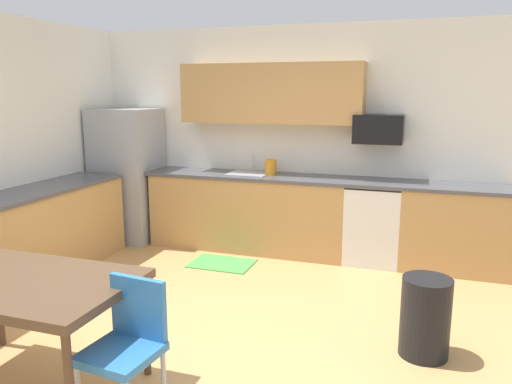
# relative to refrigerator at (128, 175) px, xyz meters

# --- Properties ---
(ground_plane) EXTENTS (12.00, 12.00, 0.00)m
(ground_plane) POSITION_rel_refrigerator_xyz_m (2.18, -2.22, -0.85)
(ground_plane) COLOR tan
(wall_back) EXTENTS (5.80, 0.10, 2.70)m
(wall_back) POSITION_rel_refrigerator_xyz_m (2.18, 0.43, 0.50)
(wall_back) COLOR white
(wall_back) RESTS_ON ground
(cabinet_run_back) EXTENTS (2.42, 0.60, 0.90)m
(cabinet_run_back) POSITION_rel_refrigerator_xyz_m (1.64, 0.08, -0.40)
(cabinet_run_back) COLOR tan
(cabinet_run_back) RESTS_ON ground
(cabinet_run_back_right) EXTENTS (1.13, 0.60, 0.90)m
(cabinet_run_back_right) POSITION_rel_refrigerator_xyz_m (4.02, 0.08, -0.40)
(cabinet_run_back_right) COLOR tan
(cabinet_run_back_right) RESTS_ON ground
(cabinet_run_left) EXTENTS (0.60, 2.00, 0.90)m
(cabinet_run_left) POSITION_rel_refrigerator_xyz_m (-0.12, -1.42, -0.40)
(cabinet_run_left) COLOR tan
(cabinet_run_left) RESTS_ON ground
(countertop_back) EXTENTS (4.80, 0.64, 0.04)m
(countertop_back) POSITION_rel_refrigerator_xyz_m (2.18, 0.08, 0.07)
(countertop_back) COLOR #4C4C51
(countertop_back) RESTS_ON cabinet_run_back
(countertop_left) EXTENTS (0.64, 2.00, 0.04)m
(countertop_left) POSITION_rel_refrigerator_xyz_m (-0.12, -1.42, 0.07)
(countertop_left) COLOR #4C4C51
(countertop_left) RESTS_ON cabinet_run_left
(upper_cabinets_back) EXTENTS (2.20, 0.34, 0.70)m
(upper_cabinets_back) POSITION_rel_refrigerator_xyz_m (1.88, 0.21, 1.05)
(upper_cabinets_back) COLOR tan
(refrigerator) EXTENTS (0.76, 0.70, 1.71)m
(refrigerator) POSITION_rel_refrigerator_xyz_m (0.00, 0.00, 0.00)
(refrigerator) COLOR #9EA0A5
(refrigerator) RESTS_ON ground
(oven_range) EXTENTS (0.60, 0.60, 0.91)m
(oven_range) POSITION_rel_refrigerator_xyz_m (3.15, 0.08, -0.40)
(oven_range) COLOR white
(oven_range) RESTS_ON ground
(microwave) EXTENTS (0.54, 0.36, 0.32)m
(microwave) POSITION_rel_refrigerator_xyz_m (3.15, 0.18, 0.66)
(microwave) COLOR black
(sink_basin) EXTENTS (0.48, 0.40, 0.14)m
(sink_basin) POSITION_rel_refrigerator_xyz_m (1.65, 0.08, 0.03)
(sink_basin) COLOR #A5A8AD
(sink_basin) RESTS_ON countertop_back
(sink_faucet) EXTENTS (0.02, 0.02, 0.24)m
(sink_faucet) POSITION_rel_refrigerator_xyz_m (1.65, 0.26, 0.19)
(sink_faucet) COLOR #B2B5BA
(sink_faucet) RESTS_ON countertop_back
(dining_table) EXTENTS (1.40, 0.90, 0.76)m
(dining_table) POSITION_rel_refrigerator_xyz_m (1.29, -3.21, -0.16)
(dining_table) COLOR brown
(dining_table) RESTS_ON ground
(chair_near_table) EXTENTS (0.44, 0.44, 0.85)m
(chair_near_table) POSITION_rel_refrigerator_xyz_m (2.08, -3.26, -0.35)
(chair_near_table) COLOR #2D72B7
(chair_near_table) RESTS_ON ground
(trash_bin) EXTENTS (0.36, 0.36, 0.60)m
(trash_bin) POSITION_rel_refrigerator_xyz_m (3.74, -1.94, -0.55)
(trash_bin) COLOR black
(trash_bin) RESTS_ON ground
(floor_mat) EXTENTS (0.70, 0.50, 0.01)m
(floor_mat) POSITION_rel_refrigerator_xyz_m (1.55, -0.57, -0.85)
(floor_mat) COLOR #4CA54C
(floor_mat) RESTS_ON ground
(kettle) EXTENTS (0.14, 0.14, 0.20)m
(kettle) POSITION_rel_refrigerator_xyz_m (1.91, 0.13, 0.17)
(kettle) COLOR orange
(kettle) RESTS_ON countertop_back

